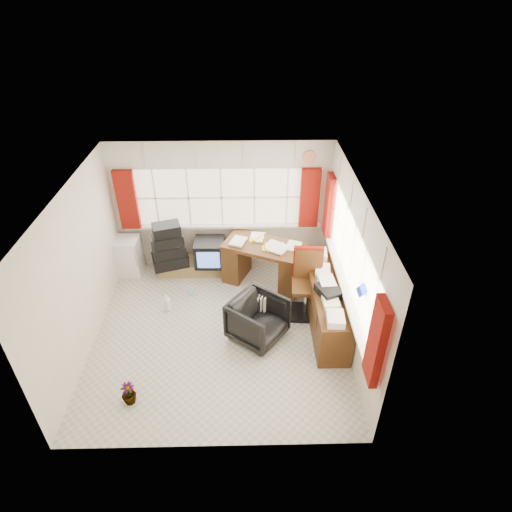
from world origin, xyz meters
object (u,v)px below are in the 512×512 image
(radiator, at_px, (255,311))
(tv_bench, at_px, (196,265))
(task_chair, at_px, (307,279))
(office_chair, at_px, (258,320))
(desk, at_px, (264,262))
(desk_lamp, at_px, (265,237))
(mini_fridge, at_px, (129,256))
(crt_tv, at_px, (210,252))
(credenza, at_px, (326,304))

(radiator, distance_m, tv_bench, 1.86)
(task_chair, height_order, office_chair, task_chair)
(desk, height_order, office_chair, desk)
(desk_lamp, distance_m, office_chair, 1.47)
(mini_fridge, bearing_deg, desk_lamp, -11.68)
(desk_lamp, xyz_separation_m, tv_bench, (-1.31, 0.56, -0.97))
(task_chair, bearing_deg, mini_fridge, 160.63)
(desk_lamp, height_order, tv_bench, desk_lamp)
(desk_lamp, distance_m, task_chair, 1.02)
(tv_bench, bearing_deg, mini_fridge, -178.78)
(task_chair, bearing_deg, tv_bench, 149.67)
(crt_tv, relative_size, mini_fridge, 0.74)
(radiator, bearing_deg, tv_bench, 127.25)
(desk, bearing_deg, tv_bench, 163.28)
(credenza, bearing_deg, radiator, 178.12)
(radiator, distance_m, crt_tv, 1.62)
(desk, height_order, tv_bench, desk)
(credenza, bearing_deg, office_chair, -164.66)
(office_chair, bearing_deg, crt_tv, 63.99)
(office_chair, relative_size, crt_tv, 1.42)
(desk, relative_size, credenza, 0.80)
(desk_lamp, xyz_separation_m, mini_fridge, (-2.56, 0.53, -0.71))
(office_chair, xyz_separation_m, mini_fridge, (-2.41, 1.80, 0.02))
(credenza, xyz_separation_m, tv_bench, (-2.28, 1.52, -0.27))
(desk_lamp, xyz_separation_m, credenza, (0.97, -0.96, -0.69))
(desk_lamp, relative_size, mini_fridge, 0.50)
(task_chair, height_order, tv_bench, task_chair)
(desk, xyz_separation_m, office_chair, (-0.15, -1.43, -0.10))
(desk, relative_size, radiator, 2.86)
(desk_lamp, distance_m, credenza, 1.53)
(credenza, bearing_deg, tv_bench, 146.29)
(task_chair, bearing_deg, office_chair, -141.71)
(tv_bench, bearing_deg, credenza, -33.71)
(task_chair, xyz_separation_m, mini_fridge, (-3.25, 1.14, -0.26))
(desk, distance_m, office_chair, 1.44)
(task_chair, bearing_deg, desk, 131.49)
(radiator, bearing_deg, desk, 80.35)
(task_chair, height_order, radiator, task_chair)
(task_chair, relative_size, radiator, 2.15)
(credenza, height_order, crt_tv, credenza)
(task_chair, relative_size, mini_fridge, 1.60)
(desk_lamp, distance_m, crt_tv, 1.25)
(radiator, xyz_separation_m, mini_fridge, (-2.38, 1.46, 0.15))
(crt_tv, bearing_deg, radiator, -58.76)
(crt_tv, bearing_deg, desk, -15.28)
(credenza, relative_size, crt_tv, 3.60)
(crt_tv, bearing_deg, tv_bench, 158.58)
(office_chair, xyz_separation_m, tv_bench, (-1.16, 1.83, -0.23))
(desk_lamp, height_order, credenza, desk_lamp)
(desk, xyz_separation_m, desk_lamp, (-0.00, -0.16, 0.63))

